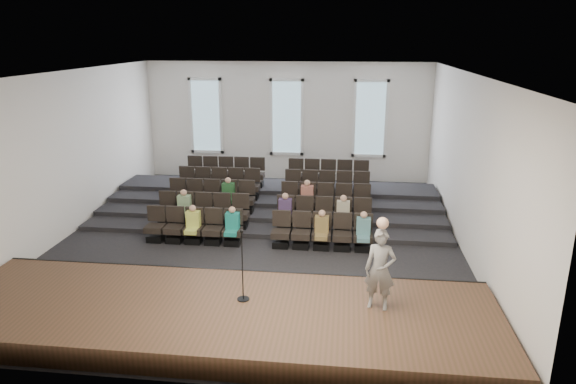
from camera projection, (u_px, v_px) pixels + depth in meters
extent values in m
plane|color=black|center=(260.00, 238.00, 15.87)|extent=(14.00, 14.00, 0.00)
cube|color=white|center=(257.00, 72.00, 14.42)|extent=(12.00, 14.00, 0.02)
cube|color=silver|center=(287.00, 122.00, 21.82)|extent=(12.00, 0.04, 5.00)
cube|color=silver|center=(187.00, 256.00, 8.47)|extent=(12.00, 0.04, 5.00)
cube|color=silver|center=(66.00, 154.00, 15.81)|extent=(0.04, 14.00, 5.00)
cube|color=silver|center=(469.00, 165.00, 14.48)|extent=(0.04, 14.00, 5.00)
cube|color=#4A2F20|center=(220.00, 316.00, 10.95)|extent=(11.80, 3.60, 0.50)
cube|color=black|center=(237.00, 279.00, 12.64)|extent=(11.80, 0.06, 0.52)
cube|color=black|center=(271.00, 211.00, 18.06)|extent=(11.80, 4.80, 0.15)
cube|color=black|center=(273.00, 205.00, 18.54)|extent=(11.80, 3.75, 0.30)
cube|color=black|center=(275.00, 198.00, 19.02)|extent=(11.80, 2.70, 0.45)
cube|color=black|center=(277.00, 192.00, 19.49)|extent=(11.80, 1.65, 0.60)
cube|color=black|center=(156.00, 238.00, 15.62)|extent=(0.47, 0.43, 0.20)
cube|color=black|center=(155.00, 228.00, 15.53)|extent=(0.55, 0.50, 0.19)
cube|color=black|center=(156.00, 213.00, 15.61)|extent=(0.55, 0.08, 0.50)
cube|color=black|center=(175.00, 239.00, 15.55)|extent=(0.47, 0.43, 0.20)
cube|color=black|center=(174.00, 229.00, 15.46)|extent=(0.55, 0.50, 0.19)
cube|color=black|center=(175.00, 214.00, 15.54)|extent=(0.55, 0.08, 0.50)
cube|color=black|center=(194.00, 240.00, 15.49)|extent=(0.47, 0.43, 0.20)
cube|color=black|center=(193.00, 230.00, 15.40)|extent=(0.55, 0.50, 0.19)
cube|color=black|center=(195.00, 215.00, 15.48)|extent=(0.55, 0.08, 0.50)
cube|color=black|center=(213.00, 240.00, 15.42)|extent=(0.47, 0.43, 0.20)
cube|color=black|center=(213.00, 231.00, 15.33)|extent=(0.55, 0.50, 0.19)
cube|color=black|center=(214.00, 216.00, 15.41)|extent=(0.55, 0.08, 0.50)
cube|color=black|center=(233.00, 241.00, 15.35)|extent=(0.47, 0.43, 0.20)
cube|color=black|center=(233.00, 232.00, 15.26)|extent=(0.55, 0.50, 0.19)
cube|color=black|center=(234.00, 216.00, 15.34)|extent=(0.55, 0.08, 0.50)
cube|color=black|center=(281.00, 244.00, 15.19)|extent=(0.47, 0.43, 0.20)
cube|color=black|center=(281.00, 234.00, 15.10)|extent=(0.55, 0.50, 0.19)
cube|color=black|center=(282.00, 218.00, 15.18)|extent=(0.55, 0.08, 0.50)
cube|color=black|center=(301.00, 244.00, 15.13)|extent=(0.47, 0.43, 0.20)
cube|color=black|center=(301.00, 235.00, 15.04)|extent=(0.55, 0.50, 0.19)
cube|color=black|center=(302.00, 219.00, 15.12)|extent=(0.55, 0.08, 0.50)
cube|color=black|center=(321.00, 245.00, 15.06)|extent=(0.47, 0.43, 0.20)
cube|color=black|center=(322.00, 236.00, 14.97)|extent=(0.55, 0.50, 0.19)
cube|color=black|center=(322.00, 220.00, 15.05)|extent=(0.55, 0.08, 0.50)
cube|color=black|center=(342.00, 246.00, 14.99)|extent=(0.47, 0.43, 0.20)
cube|color=black|center=(342.00, 236.00, 14.90)|extent=(0.55, 0.50, 0.19)
cube|color=black|center=(343.00, 221.00, 14.98)|extent=(0.55, 0.08, 0.50)
cube|color=black|center=(363.00, 247.00, 14.93)|extent=(0.47, 0.43, 0.20)
cube|color=black|center=(363.00, 237.00, 14.84)|extent=(0.55, 0.50, 0.19)
cube|color=black|center=(363.00, 222.00, 14.92)|extent=(0.55, 0.08, 0.50)
cube|color=black|center=(167.00, 221.00, 16.57)|extent=(0.47, 0.43, 0.20)
cube|color=black|center=(166.00, 212.00, 16.48)|extent=(0.55, 0.50, 0.19)
cube|color=black|center=(168.00, 198.00, 16.56)|extent=(0.55, 0.08, 0.50)
cube|color=black|center=(185.00, 222.00, 16.51)|extent=(0.47, 0.43, 0.20)
cube|color=black|center=(185.00, 213.00, 16.42)|extent=(0.55, 0.50, 0.19)
cube|color=black|center=(186.00, 199.00, 16.50)|extent=(0.55, 0.08, 0.50)
cube|color=black|center=(203.00, 223.00, 16.44)|extent=(0.47, 0.43, 0.20)
cube|color=black|center=(203.00, 214.00, 16.35)|extent=(0.55, 0.50, 0.19)
cube|color=black|center=(204.00, 200.00, 16.43)|extent=(0.55, 0.08, 0.50)
cube|color=black|center=(222.00, 224.00, 16.37)|extent=(0.47, 0.43, 0.20)
cube|color=black|center=(221.00, 215.00, 16.28)|extent=(0.55, 0.50, 0.19)
cube|color=black|center=(222.00, 200.00, 16.36)|extent=(0.55, 0.08, 0.50)
cube|color=black|center=(240.00, 224.00, 16.31)|extent=(0.47, 0.43, 0.20)
cube|color=black|center=(240.00, 215.00, 16.22)|extent=(0.55, 0.50, 0.19)
cube|color=black|center=(241.00, 201.00, 16.30)|extent=(0.55, 0.08, 0.50)
cube|color=black|center=(285.00, 226.00, 16.15)|extent=(0.47, 0.43, 0.20)
cube|color=black|center=(285.00, 217.00, 16.06)|extent=(0.55, 0.50, 0.19)
cube|color=black|center=(286.00, 203.00, 16.14)|extent=(0.55, 0.08, 0.50)
cube|color=black|center=(304.00, 227.00, 16.08)|extent=(0.47, 0.43, 0.20)
cube|color=black|center=(304.00, 218.00, 15.99)|extent=(0.55, 0.50, 0.19)
cube|color=black|center=(305.00, 203.00, 16.07)|extent=(0.55, 0.08, 0.50)
cube|color=black|center=(323.00, 228.00, 16.01)|extent=(0.47, 0.43, 0.20)
cube|color=black|center=(323.00, 219.00, 15.92)|extent=(0.55, 0.50, 0.19)
cube|color=black|center=(324.00, 204.00, 16.00)|extent=(0.55, 0.08, 0.50)
cube|color=black|center=(343.00, 229.00, 15.95)|extent=(0.47, 0.43, 0.20)
cube|color=black|center=(343.00, 219.00, 15.86)|extent=(0.55, 0.50, 0.19)
cube|color=black|center=(343.00, 205.00, 15.94)|extent=(0.55, 0.08, 0.50)
cube|color=black|center=(362.00, 230.00, 15.88)|extent=(0.47, 0.43, 0.20)
cube|color=black|center=(362.00, 220.00, 15.79)|extent=(0.55, 0.50, 0.19)
cube|color=black|center=(363.00, 205.00, 15.87)|extent=(0.55, 0.08, 0.50)
cube|color=black|center=(177.00, 207.00, 17.53)|extent=(0.47, 0.42, 0.20)
cube|color=black|center=(177.00, 198.00, 17.44)|extent=(0.55, 0.50, 0.19)
cube|color=black|center=(178.00, 185.00, 17.52)|extent=(0.55, 0.08, 0.50)
cube|color=black|center=(194.00, 207.00, 17.46)|extent=(0.47, 0.42, 0.20)
cube|color=black|center=(194.00, 199.00, 17.37)|extent=(0.55, 0.50, 0.19)
cube|color=black|center=(195.00, 185.00, 17.45)|extent=(0.55, 0.08, 0.50)
cube|color=black|center=(211.00, 208.00, 17.40)|extent=(0.47, 0.42, 0.20)
cube|color=black|center=(211.00, 199.00, 17.31)|extent=(0.55, 0.50, 0.19)
cube|color=black|center=(212.00, 186.00, 17.39)|extent=(0.55, 0.08, 0.50)
cube|color=black|center=(229.00, 209.00, 17.33)|extent=(0.47, 0.42, 0.20)
cube|color=black|center=(228.00, 200.00, 17.24)|extent=(0.55, 0.50, 0.19)
cube|color=black|center=(229.00, 187.00, 17.32)|extent=(0.55, 0.08, 0.50)
cube|color=black|center=(246.00, 209.00, 17.26)|extent=(0.47, 0.42, 0.20)
cube|color=black|center=(246.00, 201.00, 17.17)|extent=(0.55, 0.50, 0.19)
cube|color=black|center=(247.00, 187.00, 17.25)|extent=(0.55, 0.08, 0.50)
cube|color=black|center=(289.00, 211.00, 17.10)|extent=(0.47, 0.42, 0.20)
cube|color=black|center=(289.00, 202.00, 17.01)|extent=(0.55, 0.50, 0.19)
cube|color=black|center=(290.00, 189.00, 17.09)|extent=(0.55, 0.08, 0.50)
cube|color=black|center=(307.00, 212.00, 17.04)|extent=(0.47, 0.42, 0.20)
cube|color=black|center=(307.00, 203.00, 16.95)|extent=(0.55, 0.50, 0.19)
cube|color=black|center=(308.00, 189.00, 17.03)|extent=(0.55, 0.08, 0.50)
cube|color=black|center=(325.00, 212.00, 16.97)|extent=(0.47, 0.42, 0.20)
cube|color=black|center=(325.00, 204.00, 16.88)|extent=(0.55, 0.50, 0.19)
cube|color=black|center=(326.00, 190.00, 16.96)|extent=(0.55, 0.08, 0.50)
cube|color=black|center=(343.00, 213.00, 16.90)|extent=(0.47, 0.42, 0.20)
cube|color=black|center=(343.00, 204.00, 16.81)|extent=(0.55, 0.50, 0.19)
cube|color=black|center=(344.00, 190.00, 16.89)|extent=(0.55, 0.08, 0.50)
cube|color=black|center=(361.00, 214.00, 16.84)|extent=(0.47, 0.42, 0.20)
cube|color=black|center=(362.00, 205.00, 16.75)|extent=(0.55, 0.50, 0.19)
cube|color=black|center=(362.00, 191.00, 16.83)|extent=(0.55, 0.08, 0.50)
cube|color=black|center=(186.00, 194.00, 18.48)|extent=(0.47, 0.42, 0.20)
cube|color=black|center=(186.00, 185.00, 18.39)|extent=(0.55, 0.50, 0.19)
cube|color=black|center=(187.00, 173.00, 18.47)|extent=(0.55, 0.08, 0.50)
cube|color=black|center=(203.00, 194.00, 18.42)|extent=(0.47, 0.42, 0.20)
cube|color=black|center=(202.00, 186.00, 18.33)|extent=(0.55, 0.50, 0.19)
cube|color=black|center=(203.00, 173.00, 18.41)|extent=(0.55, 0.08, 0.50)
cube|color=black|center=(219.00, 195.00, 18.35)|extent=(0.47, 0.42, 0.20)
cube|color=black|center=(218.00, 187.00, 18.26)|extent=(0.55, 0.50, 0.19)
cube|color=black|center=(219.00, 174.00, 18.34)|extent=(0.55, 0.08, 0.50)
cube|color=black|center=(235.00, 195.00, 18.28)|extent=(0.47, 0.42, 0.20)
cube|color=black|center=(235.00, 187.00, 18.19)|extent=(0.55, 0.50, 0.19)
cube|color=black|center=(236.00, 174.00, 18.27)|extent=(0.55, 0.08, 0.50)
cube|color=black|center=(252.00, 196.00, 18.22)|extent=(0.47, 0.42, 0.20)
cube|color=black|center=(252.00, 188.00, 18.13)|extent=(0.55, 0.50, 0.19)
cube|color=black|center=(252.00, 175.00, 18.21)|extent=(0.55, 0.08, 0.50)
cube|color=black|center=(292.00, 197.00, 18.06)|extent=(0.47, 0.42, 0.20)
cube|color=black|center=(292.00, 189.00, 17.97)|extent=(0.55, 0.50, 0.19)
cube|color=black|center=(293.00, 176.00, 18.05)|extent=(0.55, 0.08, 0.50)
cube|color=black|center=(309.00, 198.00, 17.99)|extent=(0.47, 0.42, 0.20)
cube|color=black|center=(309.00, 190.00, 17.90)|extent=(0.55, 0.50, 0.19)
cube|color=black|center=(310.00, 177.00, 17.98)|extent=(0.55, 0.08, 0.50)
cube|color=black|center=(326.00, 199.00, 17.92)|extent=(0.47, 0.42, 0.20)
cube|color=black|center=(327.00, 190.00, 17.83)|extent=(0.55, 0.50, 0.19)
cube|color=black|center=(327.00, 177.00, 17.91)|extent=(0.55, 0.08, 0.50)
cube|color=black|center=(344.00, 199.00, 17.86)|extent=(0.47, 0.42, 0.20)
cube|color=black|center=(344.00, 191.00, 17.77)|extent=(0.55, 0.50, 0.19)
cube|color=black|center=(344.00, 178.00, 17.85)|extent=(0.55, 0.08, 0.50)
cube|color=black|center=(361.00, 200.00, 17.79)|extent=(0.47, 0.42, 0.20)
cube|color=black|center=(361.00, 191.00, 17.70)|extent=(0.55, 0.50, 0.19)
cube|color=black|center=(362.00, 178.00, 17.78)|extent=(0.55, 0.08, 0.50)
cube|color=black|center=(195.00, 182.00, 19.44)|extent=(0.47, 0.42, 0.20)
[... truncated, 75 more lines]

